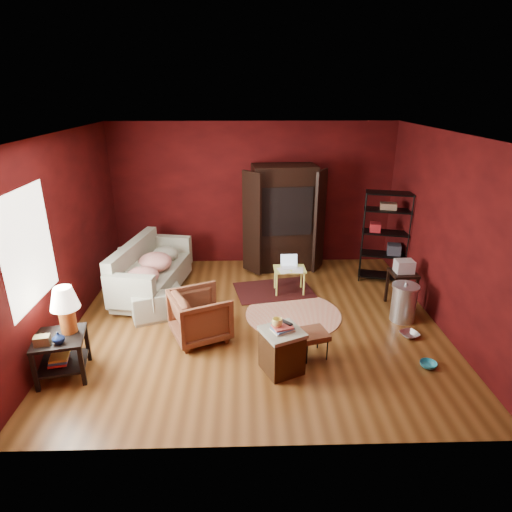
{
  "coord_description": "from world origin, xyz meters",
  "views": [
    {
      "loc": [
        -0.16,
        -5.8,
        3.35
      ],
      "look_at": [
        0.0,
        0.2,
        1.0
      ],
      "focal_mm": 30.0,
      "sensor_mm": 36.0,
      "label": 1
    }
  ],
  "objects_px": {
    "side_table": "(63,324)",
    "wire_shelving": "(386,233)",
    "sofa": "(150,271)",
    "laptop_desk": "(290,271)",
    "tv_armoire": "(284,216)",
    "armchair": "(200,313)",
    "hamper": "(282,350)"
  },
  "relations": [
    {
      "from": "sofa",
      "to": "hamper",
      "type": "xyz_separation_m",
      "value": [
        2.1,
        -2.25,
        -0.13
      ]
    },
    {
      "from": "side_table",
      "to": "wire_shelving",
      "type": "height_order",
      "value": "wire_shelving"
    },
    {
      "from": "armchair",
      "to": "side_table",
      "type": "distance_m",
      "value": 1.78
    },
    {
      "from": "laptop_desk",
      "to": "wire_shelving",
      "type": "relative_size",
      "value": 0.4
    },
    {
      "from": "side_table",
      "to": "hamper",
      "type": "height_order",
      "value": "side_table"
    },
    {
      "from": "side_table",
      "to": "hamper",
      "type": "bearing_deg",
      "value": -0.8
    },
    {
      "from": "laptop_desk",
      "to": "wire_shelving",
      "type": "bearing_deg",
      "value": 14.38
    },
    {
      "from": "hamper",
      "to": "sofa",
      "type": "bearing_deg",
      "value": 133.01
    },
    {
      "from": "side_table",
      "to": "tv_armoire",
      "type": "distance_m",
      "value": 4.49
    },
    {
      "from": "side_table",
      "to": "hamper",
      "type": "distance_m",
      "value": 2.7
    },
    {
      "from": "hamper",
      "to": "wire_shelving",
      "type": "xyz_separation_m",
      "value": [
        2.1,
        2.72,
        0.62
      ]
    },
    {
      "from": "sofa",
      "to": "tv_armoire",
      "type": "distance_m",
      "value": 2.72
    },
    {
      "from": "side_table",
      "to": "laptop_desk",
      "type": "xyz_separation_m",
      "value": [
        2.99,
        2.19,
        -0.28
      ]
    },
    {
      "from": "sofa",
      "to": "wire_shelving",
      "type": "height_order",
      "value": "wire_shelving"
    },
    {
      "from": "side_table",
      "to": "wire_shelving",
      "type": "distance_m",
      "value": 5.48
    },
    {
      "from": "hamper",
      "to": "wire_shelving",
      "type": "height_order",
      "value": "wire_shelving"
    },
    {
      "from": "tv_armoire",
      "to": "wire_shelving",
      "type": "xyz_separation_m",
      "value": [
        1.8,
        -0.65,
        -0.14
      ]
    },
    {
      "from": "sofa",
      "to": "side_table",
      "type": "distance_m",
      "value": 2.3
    },
    {
      "from": "sofa",
      "to": "armchair",
      "type": "relative_size",
      "value": 2.87
    },
    {
      "from": "sofa",
      "to": "hamper",
      "type": "height_order",
      "value": "sofa"
    },
    {
      "from": "sofa",
      "to": "wire_shelving",
      "type": "distance_m",
      "value": 4.25
    },
    {
      "from": "laptop_desk",
      "to": "tv_armoire",
      "type": "relative_size",
      "value": 0.33
    },
    {
      "from": "sofa",
      "to": "laptop_desk",
      "type": "height_order",
      "value": "sofa"
    },
    {
      "from": "side_table",
      "to": "hamper",
      "type": "xyz_separation_m",
      "value": [
        2.67,
        -0.04,
        -0.39
      ]
    },
    {
      "from": "armchair",
      "to": "tv_armoire",
      "type": "xyz_separation_m",
      "value": [
        1.4,
        2.57,
        0.68
      ]
    },
    {
      "from": "laptop_desk",
      "to": "wire_shelving",
      "type": "distance_m",
      "value": 1.92
    },
    {
      "from": "armchair",
      "to": "side_table",
      "type": "height_order",
      "value": "side_table"
    },
    {
      "from": "sofa",
      "to": "wire_shelving",
      "type": "xyz_separation_m",
      "value": [
        4.2,
        0.47,
        0.48
      ]
    },
    {
      "from": "sofa",
      "to": "laptop_desk",
      "type": "xyz_separation_m",
      "value": [
        2.42,
        -0.03,
        -0.02
      ]
    },
    {
      "from": "hamper",
      "to": "tv_armoire",
      "type": "distance_m",
      "value": 3.47
    },
    {
      "from": "hamper",
      "to": "laptop_desk",
      "type": "distance_m",
      "value": 2.25
    },
    {
      "from": "armchair",
      "to": "laptop_desk",
      "type": "bearing_deg",
      "value": -68.69
    }
  ]
}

